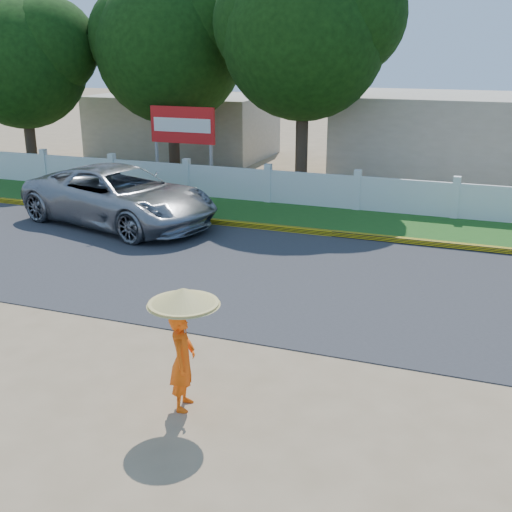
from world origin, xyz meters
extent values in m
plane|color=#9E8460|center=(0.00, 0.00, 0.00)|extent=(120.00, 120.00, 0.00)
cube|color=#38383A|center=(0.00, 4.50, 0.01)|extent=(60.00, 7.00, 0.02)
cube|color=#2D601E|center=(0.00, 9.75, 0.01)|extent=(60.00, 3.50, 0.03)
cube|color=yellow|center=(0.00, 8.05, 0.08)|extent=(40.00, 0.18, 0.16)
cube|color=silver|center=(0.00, 11.20, 0.55)|extent=(40.00, 0.10, 1.10)
cube|color=#B7AD99|center=(3.00, 18.00, 1.60)|extent=(10.00, 6.00, 3.20)
cube|color=#B7AD99|center=(-10.00, 19.00, 1.40)|extent=(8.00, 5.00, 2.80)
imported|color=gray|center=(-6.15, 7.11, 0.85)|extent=(6.62, 4.28, 1.70)
imported|color=#FB570D|center=(0.10, -1.28, 0.75)|extent=(0.47, 0.61, 1.50)
cylinder|color=gray|center=(0.15, -1.28, 1.33)|extent=(0.02, 0.02, 0.97)
cone|color=tan|center=(0.15, -1.28, 1.74)|extent=(1.03, 1.03, 0.25)
cylinder|color=gray|center=(-7.75, 12.30, 1.00)|extent=(0.12, 0.12, 2.00)
cylinder|color=gray|center=(-5.55, 12.30, 1.00)|extent=(0.12, 0.12, 2.00)
cube|color=red|center=(-6.65, 12.30, 2.30)|extent=(2.50, 0.12, 1.30)
cube|color=silver|center=(-6.65, 12.24, 2.30)|extent=(2.25, 0.02, 0.49)
cylinder|color=#473828|center=(-2.49, 13.33, 1.88)|extent=(0.44, 0.44, 3.76)
sphere|color=#163E0E|center=(-2.49, 13.33, 5.31)|extent=(5.63, 5.63, 5.63)
cylinder|color=#473828|center=(-13.97, 12.95, 1.46)|extent=(0.44, 0.44, 2.93)
sphere|color=#163E0E|center=(-13.97, 12.95, 4.33)|extent=(5.09, 5.09, 5.09)
cylinder|color=#473828|center=(-8.27, 14.67, 1.66)|extent=(0.44, 0.44, 3.31)
sphere|color=#163E0E|center=(-8.27, 14.67, 4.90)|extent=(5.79, 5.79, 5.79)
camera|label=1|loc=(3.96, -8.62, 5.05)|focal=45.00mm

